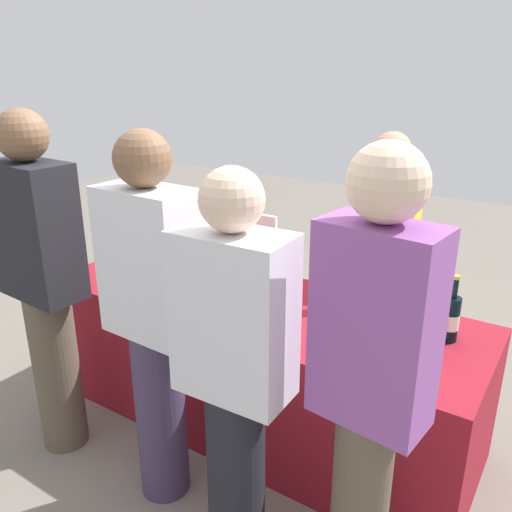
# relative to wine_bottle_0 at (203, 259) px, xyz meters

# --- Properties ---
(ground_plane) EXTENTS (12.00, 12.00, 0.00)m
(ground_plane) POSITION_rel_wine_bottle_0_xyz_m (0.41, -0.09, -0.85)
(ground_plane) COLOR slate
(tasting_table) EXTENTS (2.33, 0.81, 0.73)m
(tasting_table) POSITION_rel_wine_bottle_0_xyz_m (0.41, -0.09, -0.49)
(tasting_table) COLOR maroon
(tasting_table) RESTS_ON ground_plane
(wine_bottle_0) EXTENTS (0.07, 0.07, 0.33)m
(wine_bottle_0) POSITION_rel_wine_bottle_0_xyz_m (0.00, 0.00, 0.00)
(wine_bottle_0) COLOR black
(wine_bottle_0) RESTS_ON tasting_table
(wine_bottle_1) EXTENTS (0.08, 0.08, 0.33)m
(wine_bottle_1) POSITION_rel_wine_bottle_0_xyz_m (0.31, 0.02, -0.00)
(wine_bottle_1) COLOR black
(wine_bottle_1) RESTS_ON tasting_table
(wine_bottle_2) EXTENTS (0.08, 0.08, 0.32)m
(wine_bottle_2) POSITION_rel_wine_bottle_0_xyz_m (0.80, 0.08, -0.00)
(wine_bottle_2) COLOR black
(wine_bottle_2) RESTS_ON tasting_table
(wine_bottle_3) EXTENTS (0.08, 0.08, 0.32)m
(wine_bottle_3) POSITION_rel_wine_bottle_0_xyz_m (1.15, 0.01, -0.00)
(wine_bottle_3) COLOR black
(wine_bottle_3) RESTS_ON tasting_table
(wine_bottle_4) EXTENTS (0.08, 0.08, 0.31)m
(wine_bottle_4) POSITION_rel_wine_bottle_0_xyz_m (1.35, 0.04, -0.01)
(wine_bottle_4) COLOR black
(wine_bottle_4) RESTS_ON tasting_table
(wine_glass_0) EXTENTS (0.07, 0.07, 0.14)m
(wine_glass_0) POSITION_rel_wine_bottle_0_xyz_m (-0.23, -0.28, -0.02)
(wine_glass_0) COLOR silver
(wine_glass_0) RESTS_ON tasting_table
(wine_glass_1) EXTENTS (0.07, 0.07, 0.13)m
(wine_glass_1) POSITION_rel_wine_bottle_0_xyz_m (-0.04, -0.16, -0.03)
(wine_glass_1) COLOR silver
(wine_glass_1) RESTS_ON tasting_table
(wine_glass_2) EXTENTS (0.06, 0.06, 0.14)m
(wine_glass_2) POSITION_rel_wine_bottle_0_xyz_m (0.25, -0.25, -0.02)
(wine_glass_2) COLOR silver
(wine_glass_2) RESTS_ON tasting_table
(wine_glass_3) EXTENTS (0.07, 0.07, 0.14)m
(wine_glass_3) POSITION_rel_wine_bottle_0_xyz_m (0.55, -0.18, -0.03)
(wine_glass_3) COLOR silver
(wine_glass_3) RESTS_ON tasting_table
(wine_glass_4) EXTENTS (0.06, 0.06, 0.14)m
(wine_glass_4) POSITION_rel_wine_bottle_0_xyz_m (1.17, -0.19, -0.02)
(wine_glass_4) COLOR silver
(wine_glass_4) RESTS_ON tasting_table
(ice_bucket) EXTENTS (0.18, 0.18, 0.20)m
(ice_bucket) POSITION_rel_wine_bottle_0_xyz_m (1.27, -0.09, -0.02)
(ice_bucket) COLOR silver
(ice_bucket) RESTS_ON tasting_table
(server_pouring) EXTENTS (0.36, 0.21, 1.55)m
(server_pouring) POSITION_rel_wine_bottle_0_xyz_m (0.83, 0.60, 0.00)
(server_pouring) COLOR #3F3351
(server_pouring) RESTS_ON ground_plane
(guest_0) EXTENTS (0.42, 0.24, 1.71)m
(guest_0) POSITION_rel_wine_bottle_0_xyz_m (-0.32, -0.79, 0.08)
(guest_0) COLOR brown
(guest_0) RESTS_ON ground_plane
(guest_1) EXTENTS (0.41, 0.24, 1.66)m
(guest_1) POSITION_rel_wine_bottle_0_xyz_m (0.34, -0.75, 0.05)
(guest_1) COLOR #3F3351
(guest_1) RESTS_ON ground_plane
(guest_2) EXTENTS (0.41, 0.24, 1.59)m
(guest_2) POSITION_rel_wine_bottle_0_xyz_m (0.84, -0.87, 0.01)
(guest_2) COLOR black
(guest_2) RESTS_ON ground_plane
(guest_3) EXTENTS (0.37, 0.23, 1.70)m
(guest_3) POSITION_rel_wine_bottle_0_xyz_m (1.31, -0.81, 0.10)
(guest_3) COLOR brown
(guest_3) RESTS_ON ground_plane
(menu_board) EXTENTS (0.51, 0.05, 0.89)m
(menu_board) POSITION_rel_wine_bottle_0_xyz_m (-0.30, 0.85, -0.41)
(menu_board) COLOR white
(menu_board) RESTS_ON ground_plane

